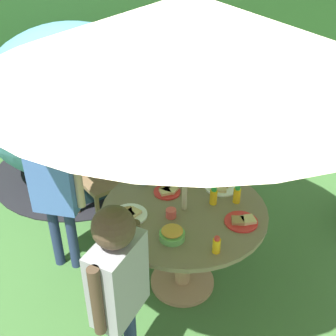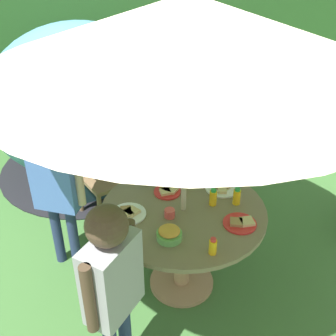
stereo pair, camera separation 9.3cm
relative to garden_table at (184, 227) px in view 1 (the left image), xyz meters
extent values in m
cube|color=#3D6B33|center=(0.00, 0.00, -0.57)|extent=(10.00, 10.00, 0.02)
cube|color=#285623|center=(0.00, 3.30, 0.52)|extent=(9.00, 0.70, 2.16)
cylinder|color=tan|center=(0.00, 0.00, -0.54)|extent=(0.49, 0.49, 0.03)
cylinder|color=tan|center=(0.00, 0.00, -0.21)|extent=(0.12, 0.12, 0.69)
cylinder|color=#75664C|center=(0.00, 0.00, 0.15)|extent=(1.14, 1.14, 0.03)
cylinder|color=#B7AD8C|center=(0.00, 0.00, 0.49)|extent=(0.04, 0.04, 2.10)
cone|color=beige|center=(0.00, 0.00, 1.35)|extent=(2.35, 2.35, 0.40)
cylinder|color=brown|center=(-0.59, 0.67, -0.35)|extent=(0.04, 0.04, 0.42)
cylinder|color=brown|center=(-0.16, 0.87, -0.35)|extent=(0.04, 0.04, 0.42)
cylinder|color=brown|center=(-0.77, 1.04, -0.35)|extent=(0.04, 0.04, 0.42)
cylinder|color=brown|center=(-0.35, 1.25, -0.35)|extent=(0.04, 0.04, 0.42)
cube|color=brown|center=(-0.47, 0.96, -0.12)|extent=(0.66, 0.64, 0.04)
cube|color=brown|center=(-0.56, 1.15, 0.19)|extent=(0.47, 0.26, 0.58)
cube|color=brown|center=(-0.68, 0.86, 0.10)|extent=(0.23, 0.43, 0.03)
cube|color=brown|center=(-0.26, 1.06, 0.10)|extent=(0.23, 0.43, 0.03)
ellipsoid|color=teal|center=(-0.70, 1.86, 0.23)|extent=(2.23, 2.01, 1.58)
cylinder|color=black|center=(-0.70, 1.86, -0.55)|extent=(2.37, 2.37, 0.01)
cube|color=#1A313A|center=(-0.49, 1.14, -0.13)|extent=(0.51, 0.17, 0.71)
cylinder|color=brown|center=(-0.09, 0.97, -0.31)|extent=(0.07, 0.07, 0.50)
cylinder|color=brown|center=(-0.08, 0.85, -0.31)|extent=(0.07, 0.07, 0.50)
cube|color=yellow|center=(-0.08, 0.91, 0.15)|extent=(0.18, 0.30, 0.42)
cylinder|color=brown|center=(-0.10, 1.08, 0.17)|extent=(0.05, 0.05, 0.38)
cylinder|color=brown|center=(-0.07, 0.75, 0.17)|extent=(0.05, 0.05, 0.38)
sphere|color=brown|center=(-0.08, 0.91, 0.45)|extent=(0.19, 0.19, 0.19)
cylinder|color=navy|center=(-0.93, 0.42, -0.27)|extent=(0.08, 0.08, 0.57)
cylinder|color=navy|center=(-0.80, 0.36, -0.27)|extent=(0.08, 0.08, 0.57)
cube|color=#4C72C6|center=(-0.86, 0.39, 0.25)|extent=(0.38, 0.30, 0.48)
cylinder|color=#D8B293|center=(-1.03, 0.46, 0.28)|extent=(0.06, 0.06, 0.44)
cylinder|color=#D8B293|center=(-0.69, 0.31, 0.28)|extent=(0.06, 0.06, 0.44)
sphere|color=#D8B293|center=(-0.86, 0.39, 0.61)|extent=(0.22, 0.22, 0.22)
cylinder|color=navy|center=(-0.47, -0.59, -0.27)|extent=(0.08, 0.08, 0.58)
cube|color=#99999E|center=(-0.51, -0.64, 0.26)|extent=(0.35, 0.37, 0.49)
cylinder|color=#4C3828|center=(-0.63, -0.79, 0.28)|extent=(0.06, 0.06, 0.44)
cylinder|color=#4C3828|center=(-0.40, -0.50, 0.28)|extent=(0.06, 0.06, 0.44)
sphere|color=#4C3828|center=(-0.51, -0.64, 0.61)|extent=(0.22, 0.22, 0.22)
cylinder|color=#66B259|center=(-0.15, -0.28, 0.19)|extent=(0.16, 0.16, 0.05)
ellipsoid|color=gold|center=(-0.15, -0.28, 0.22)|extent=(0.14, 0.14, 0.04)
cylinder|color=white|center=(-0.38, 0.00, 0.17)|extent=(0.24, 0.24, 0.01)
cube|color=tan|center=(-0.35, 0.00, 0.18)|extent=(0.12, 0.12, 0.02)
cube|color=#9E7547|center=(-0.39, 0.03, 0.18)|extent=(0.07, 0.07, 0.02)
cube|color=tan|center=(-0.39, -0.01, 0.18)|extent=(0.09, 0.09, 0.02)
cylinder|color=red|center=(0.33, -0.22, 0.17)|extent=(0.22, 0.22, 0.01)
cube|color=tan|center=(0.37, -0.23, 0.18)|extent=(0.09, 0.09, 0.02)
cube|color=#9E7547|center=(0.30, -0.22, 0.18)|extent=(0.10, 0.10, 0.02)
cylinder|color=red|center=(-0.08, 0.21, 0.17)|extent=(0.19, 0.19, 0.01)
cube|color=tan|center=(-0.05, 0.21, 0.18)|extent=(0.13, 0.13, 0.02)
cube|color=#9E7547|center=(-0.09, 0.23, 0.18)|extent=(0.09, 0.09, 0.02)
cube|color=tan|center=(-0.10, 0.19, 0.18)|extent=(0.08, 0.08, 0.02)
cylinder|color=white|center=(0.33, 0.19, 0.17)|extent=(0.25, 0.25, 0.01)
cube|color=tan|center=(0.37, 0.20, 0.18)|extent=(0.09, 0.09, 0.02)
cube|color=#9E7547|center=(0.31, 0.22, 0.18)|extent=(0.11, 0.11, 0.02)
cube|color=tan|center=(0.31, 0.14, 0.18)|extent=(0.08, 0.08, 0.02)
cylinder|color=yellow|center=(0.38, 0.00, 0.22)|extent=(0.05, 0.05, 0.11)
cylinder|color=green|center=(0.38, 0.00, 0.28)|extent=(0.04, 0.04, 0.02)
cylinder|color=yellow|center=(0.21, 0.02, 0.22)|extent=(0.05, 0.05, 0.11)
cylinder|color=green|center=(0.21, 0.02, 0.28)|extent=(0.04, 0.04, 0.02)
cylinder|color=yellow|center=(0.03, 0.45, 0.21)|extent=(0.05, 0.05, 0.09)
cylinder|color=blue|center=(0.03, 0.45, 0.26)|extent=(0.03, 0.03, 0.02)
cylinder|color=yellow|center=(0.09, 0.28, 0.21)|extent=(0.05, 0.05, 0.09)
cylinder|color=red|center=(0.09, 0.28, 0.27)|extent=(0.04, 0.04, 0.02)
cylinder|color=yellow|center=(0.09, -0.45, 0.21)|extent=(0.05, 0.05, 0.10)
cylinder|color=red|center=(0.09, -0.45, 0.27)|extent=(0.03, 0.03, 0.02)
cylinder|color=#4C99D8|center=(-0.22, 0.37, 0.20)|extent=(0.07, 0.07, 0.07)
cylinder|color=#E04C47|center=(-0.11, -0.07, 0.19)|extent=(0.07, 0.07, 0.06)
camera|label=1|loc=(-0.57, -2.19, 1.90)|focal=44.32mm
camera|label=2|loc=(-0.48, -2.21, 1.90)|focal=44.32mm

